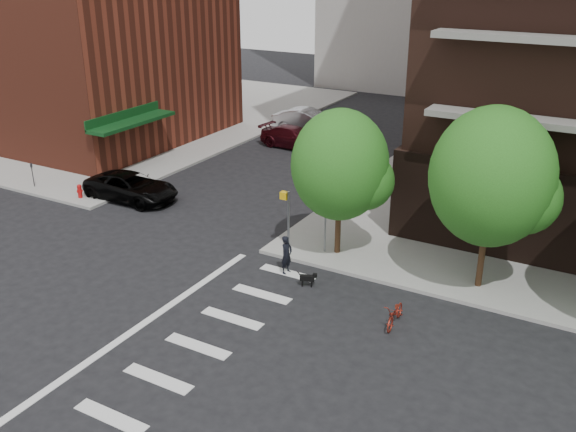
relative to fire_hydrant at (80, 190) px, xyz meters
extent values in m
plane|color=black|center=(10.50, -7.80, -0.55)|extent=(120.00, 120.00, 0.00)
cube|color=gray|center=(-14.00, 15.70, -0.48)|extent=(31.00, 33.00, 0.15)
cube|color=silver|center=(13.50, -11.80, -0.55)|extent=(2.40, 0.50, 0.01)
cube|color=silver|center=(13.50, -9.80, -0.55)|extent=(2.40, 0.50, 0.01)
cube|color=silver|center=(13.50, -7.80, -0.55)|extent=(2.40, 0.50, 0.01)
cube|color=silver|center=(13.50, -5.80, -0.55)|extent=(2.40, 0.50, 0.01)
cube|color=silver|center=(13.50, -3.80, -0.55)|extent=(2.40, 0.50, 0.01)
cube|color=silver|center=(13.50, -1.80, -0.55)|extent=(2.40, 0.50, 0.01)
cube|color=silver|center=(11.00, -7.80, -0.55)|extent=(0.30, 13.00, 0.01)
cube|color=#0C3814|center=(-0.80, 5.20, 2.40)|extent=(1.40, 6.00, 0.20)
cylinder|color=#301E11|center=(14.50, 0.70, 0.75)|extent=(0.24, 0.24, 2.30)
sphere|color=#235B19|center=(14.50, 0.70, 3.50)|extent=(4.00, 4.00, 4.00)
cylinder|color=#301E11|center=(20.50, 0.70, 0.90)|extent=(0.24, 0.24, 2.60)
sphere|color=#235B19|center=(20.50, 0.70, 4.00)|extent=(4.50, 4.50, 4.50)
cylinder|color=slate|center=(12.50, 0.00, 0.90)|extent=(0.10, 0.10, 2.60)
cube|color=gold|center=(12.30, 0.00, 2.00)|extent=(0.32, 0.25, 0.32)
cylinder|color=slate|center=(14.00, 0.50, 0.70)|extent=(0.08, 0.08, 2.20)
cube|color=gold|center=(14.00, 0.35, 1.60)|extent=(0.64, 0.02, 0.64)
cylinder|color=#A50C0C|center=(0.00, 0.00, -0.10)|extent=(0.22, 0.22, 0.60)
sphere|color=#A50C0C|center=(0.00, 0.00, 0.21)|extent=(0.24, 0.24, 0.24)
cylinder|color=black|center=(-3.50, 0.00, 0.15)|extent=(0.05, 0.05, 1.10)
cube|color=black|center=(-3.50, 0.00, 0.81)|extent=(0.10, 0.08, 0.22)
imported|color=black|center=(2.30, 1.40, 0.16)|extent=(2.44, 5.15, 1.42)
imported|color=#420E16|center=(5.00, 14.03, 0.15)|extent=(2.37, 4.98, 1.40)
imported|color=silver|center=(3.95, 17.92, 0.29)|extent=(1.98, 5.17, 1.68)
imported|color=#9E2B1D|center=(18.64, -3.33, -0.12)|extent=(0.69, 1.68, 0.86)
imported|color=black|center=(13.44, -1.80, 0.25)|extent=(0.62, 0.45, 1.61)
cube|color=black|center=(14.68, -2.38, -0.20)|extent=(0.58, 0.36, 0.22)
cube|color=black|center=(14.97, -2.28, -0.07)|extent=(0.20, 0.18, 0.16)
cylinder|color=black|center=(14.85, -2.33, -0.43)|extent=(0.06, 0.06, 0.24)
cylinder|color=black|center=(14.51, -2.43, -0.43)|extent=(0.06, 0.06, 0.24)
camera|label=1|loc=(24.90, -21.87, 11.46)|focal=40.00mm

